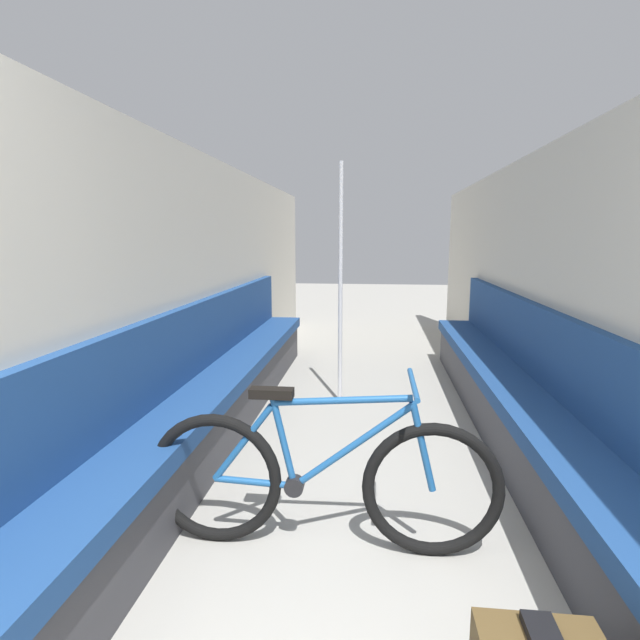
# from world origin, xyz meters

# --- Properties ---
(wall_left) EXTENTS (0.10, 9.41, 2.09)m
(wall_left) POSITION_xyz_m (-1.30, 3.11, 1.04)
(wall_left) COLOR beige
(wall_left) RESTS_ON ground
(wall_right) EXTENTS (0.10, 9.41, 2.09)m
(wall_right) POSITION_xyz_m (1.30, 3.11, 1.04)
(wall_right) COLOR beige
(wall_right) RESTS_ON ground
(bench_seat_row_left) EXTENTS (0.42, 5.19, 0.98)m
(bench_seat_row_left) POSITION_xyz_m (-1.07, 2.92, 0.33)
(bench_seat_row_left) COLOR #3D3D42
(bench_seat_row_left) RESTS_ON ground
(bench_seat_row_right) EXTENTS (0.42, 5.19, 0.98)m
(bench_seat_row_right) POSITION_xyz_m (1.07, 2.92, 0.33)
(bench_seat_row_right) COLOR #3D3D42
(bench_seat_row_right) RESTS_ON ground
(bicycle) EXTENTS (1.65, 0.46, 0.83)m
(bicycle) POSITION_xyz_m (-0.16, 1.72, 0.34)
(bicycle) COLOR black
(bicycle) RESTS_ON ground
(grab_pole_near) EXTENTS (0.08, 0.08, 2.07)m
(grab_pole_near) POSITION_xyz_m (-0.22, 3.83, 1.01)
(grab_pole_near) COLOR gray
(grab_pole_near) RESTS_ON ground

